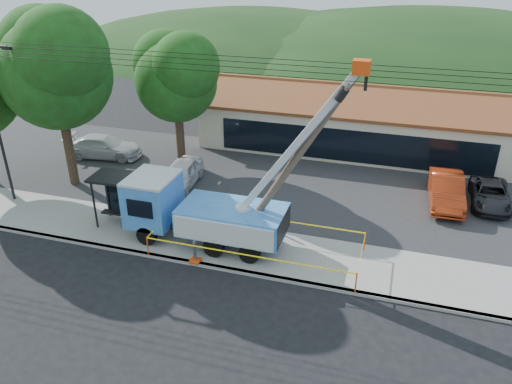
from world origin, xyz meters
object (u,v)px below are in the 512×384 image
at_px(utility_truck, 201,210).
at_px(leaning_pole, 298,156).
at_px(car_silver, 182,187).
at_px(car_dark, 488,206).
at_px(bus_shelter, 122,188).
at_px(car_red, 444,204).
at_px(car_white, 106,158).

distance_m(utility_truck, leaning_pole, 5.74).
height_order(leaning_pole, car_silver, leaning_pole).
height_order(car_silver, car_dark, car_silver).
bearing_deg(bus_shelter, car_red, 21.87).
distance_m(car_white, car_dark, 24.99).
bearing_deg(leaning_pole, bus_shelter, 178.35).
xyz_separation_m(leaning_pole, car_dark, (9.48, 8.31, -5.19)).
bearing_deg(car_white, car_dark, -97.82).
relative_size(utility_truck, car_dark, 2.48).
relative_size(leaning_pole, car_dark, 2.06).
xyz_separation_m(car_silver, car_dark, (17.86, 2.93, 0.00)).
relative_size(bus_shelter, car_white, 0.56).
bearing_deg(bus_shelter, car_silver, 77.52).
bearing_deg(car_white, leaning_pole, -125.90).
relative_size(leaning_pole, bus_shelter, 3.17).
height_order(utility_truck, car_silver, utility_truck).
height_order(bus_shelter, car_red, bus_shelter).
bearing_deg(utility_truck, car_dark, 30.99).
bearing_deg(car_red, car_white, 176.93).
bearing_deg(utility_truck, leaning_pole, 2.37).
relative_size(car_red, car_white, 0.97).
bearing_deg(leaning_pole, car_red, 47.66).
distance_m(car_silver, car_dark, 18.10).
distance_m(bus_shelter, car_dark, 20.50).
height_order(bus_shelter, car_dark, bus_shelter).
relative_size(utility_truck, car_white, 2.15).
xyz_separation_m(car_white, car_dark, (24.99, 0.17, 0.00)).
bearing_deg(car_silver, car_red, 3.26).
bearing_deg(car_white, car_red, -99.22).
bearing_deg(car_silver, utility_truck, -61.83).
bearing_deg(utility_truck, car_white, 142.44).
height_order(car_red, car_white, car_red).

